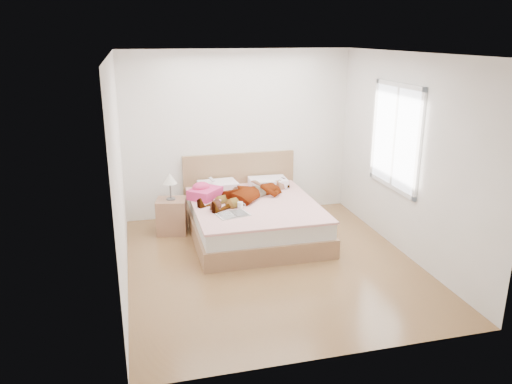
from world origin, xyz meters
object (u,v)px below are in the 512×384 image
at_px(magazine, 233,214).
at_px(coffee_mug, 241,205).
at_px(nightstand, 172,213).
at_px(woman, 250,190).
at_px(bed, 253,216).
at_px(phone, 212,179).
at_px(towel, 204,192).
at_px(plush_toy, 216,205).

bearing_deg(magazine, coffee_mug, 57.20).
xyz_separation_m(coffee_mug, nightstand, (-0.90, 0.60, -0.26)).
xyz_separation_m(woman, bed, (0.00, -0.16, -0.35)).
xyz_separation_m(bed, nightstand, (-1.14, 0.33, 0.02)).
xyz_separation_m(bed, magazine, (-0.40, -0.51, 0.24)).
height_order(woman, coffee_mug, woman).
distance_m(bed, coffee_mug, 0.46).
relative_size(phone, nightstand, 0.12).
distance_m(towel, coffee_mug, 0.72).
distance_m(phone, nightstand, 0.79).
bearing_deg(magazine, woman, 59.55).
relative_size(woman, magazine, 3.61).
bearing_deg(woman, phone, -159.82).
height_order(plush_toy, nightstand, nightstand).
bearing_deg(woman, magazine, -61.61).
distance_m(woman, coffee_mug, 0.50).
distance_m(towel, magazine, 0.87).
xyz_separation_m(phone, nightstand, (-0.64, -0.23, -0.41)).
bearing_deg(plush_toy, coffee_mug, -0.58).
height_order(phone, towel, towel).
relative_size(bed, magazine, 4.47).
relative_size(woman, nightstand, 1.86).
bearing_deg(plush_toy, woman, 36.27).
xyz_separation_m(phone, plush_toy, (-0.08, -0.83, -0.13)).
bearing_deg(coffee_mug, nightstand, 146.18).
bearing_deg(bed, woman, 90.87).
bearing_deg(nightstand, woman, -8.71).
bearing_deg(nightstand, magazine, -48.71).
bearing_deg(woman, coffee_mug, -60.23).
bearing_deg(bed, magazine, -127.79).
bearing_deg(woman, towel, -133.94).
relative_size(bed, nightstand, 2.30).
distance_m(woman, nightstand, 1.20).
bearing_deg(nightstand, bed, -16.30).
bearing_deg(woman, plush_toy, -84.89).
relative_size(woman, coffee_mug, 14.06).
distance_m(woman, magazine, 0.79).
distance_m(phone, magazine, 1.10).
xyz_separation_m(phone, bed, (0.50, -0.56, -0.43)).
xyz_separation_m(bed, plush_toy, (-0.58, -0.27, 0.31)).
height_order(woman, bed, bed).
distance_m(woman, towel, 0.67).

